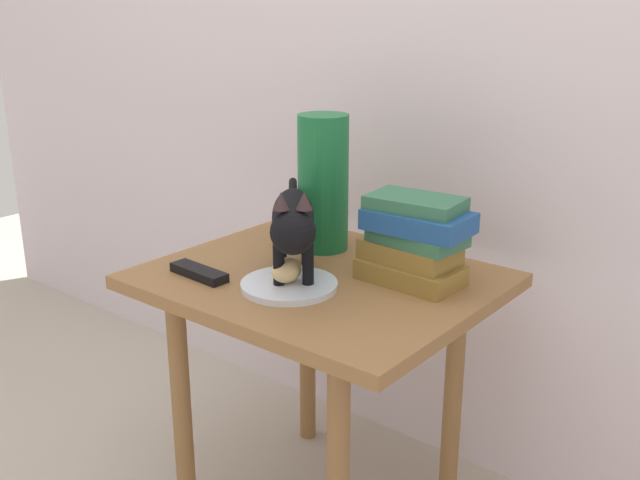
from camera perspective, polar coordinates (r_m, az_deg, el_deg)
name	(u,v)px	position (r m, az deg, el deg)	size (l,w,h in m)	color
back_panel	(429,36)	(1.86, 8.42, 15.31)	(4.00, 0.04, 2.20)	silver
side_table	(320,314)	(1.65, 0.00, -5.72)	(0.72, 0.60, 0.61)	olive
plate	(287,285)	(1.54, -2.54, -3.46)	(0.20, 0.20, 0.01)	silver
bread_roll	(286,270)	(1.53, -2.61, -2.34)	(0.08, 0.06, 0.05)	#E0BC7A
cat	(293,222)	(1.54, -2.10, 1.43)	(0.34, 0.38, 0.23)	black
book_stack	(414,240)	(1.56, 7.27, -0.03)	(0.23, 0.15, 0.18)	olive
green_vase	(323,183)	(1.75, 0.24, 4.43)	(0.12, 0.12, 0.32)	#196B38
tv_remote	(199,272)	(1.62, -9.34, -2.49)	(0.15, 0.04, 0.02)	black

